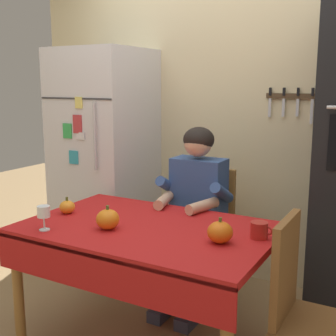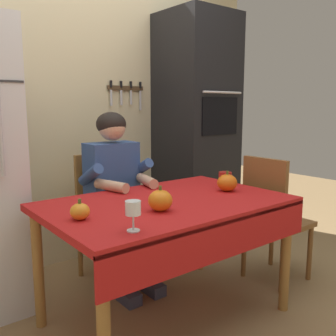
{
  "view_description": "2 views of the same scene",
  "coord_description": "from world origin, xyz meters",
  "views": [
    {
      "loc": [
        1.27,
        -1.93,
        1.53
      ],
      "look_at": [
        0.04,
        0.26,
        1.05
      ],
      "focal_mm": 47.34,
      "sensor_mm": 36.0,
      "label": 1
    },
    {
      "loc": [
        -1.32,
        -1.58,
        1.28
      ],
      "look_at": [
        0.06,
        0.17,
        0.92
      ],
      "focal_mm": 40.12,
      "sensor_mm": 36.0,
      "label": 2
    }
  ],
  "objects": [
    {
      "name": "ground_plane",
      "position": [
        0.0,
        0.0,
        0.0
      ],
      "size": [
        10.0,
        10.0,
        0.0
      ],
      "primitive_type": "plane",
      "color": "#93754C",
      "rests_on": "ground"
    },
    {
      "name": "back_wall_assembly",
      "position": [
        0.05,
        1.35,
        1.3
      ],
      "size": [
        3.7,
        0.13,
        2.6
      ],
      "color": "beige",
      "rests_on": "ground"
    },
    {
      "name": "wall_oven",
      "position": [
        1.05,
        1.0,
        1.05
      ],
      "size": [
        0.6,
        0.64,
        2.1
      ],
      "color": "black",
      "rests_on": "ground"
    },
    {
      "name": "dining_table",
      "position": [
        0.0,
        0.08,
        0.66
      ],
      "size": [
        1.4,
        0.9,
        0.74
      ],
      "color": "#9E6B33",
      "rests_on": "ground"
    },
    {
      "name": "chair_behind_person",
      "position": [
        0.01,
        0.87,
        0.51
      ],
      "size": [
        0.4,
        0.4,
        0.93
      ],
      "color": "#9E6B33",
      "rests_on": "ground"
    },
    {
      "name": "seated_person",
      "position": [
        0.01,
        0.68,
        0.74
      ],
      "size": [
        0.47,
        0.55,
        1.25
      ],
      "color": "#38384C",
      "rests_on": "ground"
    },
    {
      "name": "chair_right_side",
      "position": [
        0.9,
        0.01,
        0.51
      ],
      "size": [
        0.4,
        0.4,
        0.93
      ],
      "color": "brown",
      "rests_on": "ground"
    },
    {
      "name": "coffee_mug",
      "position": [
        0.61,
        0.21,
        0.78
      ],
      "size": [
        0.12,
        0.09,
        0.09
      ],
      "color": "#B2231E",
      "rests_on": "dining_table"
    },
    {
      "name": "wine_glass",
      "position": [
        -0.45,
        -0.24,
        0.84
      ],
      "size": [
        0.07,
        0.07,
        0.14
      ],
      "color": "white",
      "rests_on": "dining_table"
    },
    {
      "name": "pumpkin_large",
      "position": [
        -0.16,
        -0.05,
        0.8
      ],
      "size": [
        0.13,
        0.13,
        0.13
      ],
      "color": "orange",
      "rests_on": "dining_table"
    },
    {
      "name": "pumpkin_medium",
      "position": [
        0.46,
        0.05,
        0.8
      ],
      "size": [
        0.13,
        0.13,
        0.13
      ],
      "color": "orange",
      "rests_on": "dining_table"
    },
    {
      "name": "pumpkin_small",
      "position": [
        -0.56,
        0.06,
        0.78
      ],
      "size": [
        0.1,
        0.1,
        0.1
      ],
      "color": "orange",
      "rests_on": "dining_table"
    }
  ]
}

